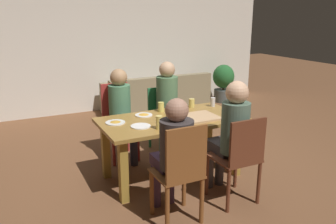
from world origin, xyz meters
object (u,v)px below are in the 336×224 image
(chair_2, at_px, (164,114))
(plate_0, at_px, (141,126))
(chair_1, at_px, (239,156))
(plate_1, at_px, (115,122))
(potted_plant, at_px, (223,82))
(pizza_box_0, at_px, (200,117))
(drinking_glass_1, at_px, (213,102))
(chair_3, at_px, (118,118))
(drinking_glass_3, at_px, (192,103))
(plate_2, at_px, (144,115))
(chair_0, at_px, (181,172))
(drinking_glass_2, at_px, (161,107))
(plate_3, at_px, (177,125))
(person_2, at_px, (169,100))
(dining_table, at_px, (172,128))
(person_0, at_px, (174,148))
(drinking_glass_0, at_px, (159,122))
(couch, at_px, (157,98))
(person_1, at_px, (231,131))
(person_3, at_px, (121,108))

(chair_2, bearing_deg, plate_0, -127.34)
(chair_2, bearing_deg, chair_1, -90.00)
(plate_1, distance_m, potted_plant, 4.29)
(pizza_box_0, height_order, drinking_glass_1, drinking_glass_1)
(chair_3, distance_m, drinking_glass_3, 1.03)
(chair_2, bearing_deg, plate_2, -132.53)
(chair_0, bearing_deg, drinking_glass_2, 72.85)
(chair_3, distance_m, plate_3, 1.21)
(person_2, distance_m, pizza_box_0, 0.86)
(dining_table, distance_m, plate_2, 0.38)
(chair_2, distance_m, drinking_glass_3, 0.63)
(person_0, height_order, plate_3, person_0)
(dining_table, distance_m, drinking_glass_2, 0.37)
(chair_3, height_order, plate_2, chair_3)
(plate_0, xyz_separation_m, potted_plant, (3.14, 2.92, -0.29))
(chair_1, xyz_separation_m, plate_0, (-0.77, 0.74, 0.21))
(drinking_glass_0, bearing_deg, drinking_glass_3, 39.08)
(dining_table, height_order, potted_plant, potted_plant)
(plate_2, height_order, potted_plant, potted_plant)
(person_2, xyz_separation_m, potted_plant, (2.37, 2.06, -0.30))
(plate_1, height_order, couch, plate_1)
(couch, bearing_deg, plate_0, -117.46)
(dining_table, relative_size, person_0, 1.40)
(plate_3, bearing_deg, plate_2, 108.36)
(person_1, bearing_deg, chair_0, -162.77)
(chair_1, height_order, plate_0, chair_1)
(pizza_box_0, bearing_deg, plate_3, -158.73)
(dining_table, height_order, chair_3, chair_3)
(plate_1, distance_m, plate_3, 0.70)
(chair_3, relative_size, pizza_box_0, 2.56)
(person_0, distance_m, person_3, 1.50)
(person_0, relative_size, person_1, 0.93)
(dining_table, distance_m, pizza_box_0, 0.36)
(person_1, bearing_deg, chair_3, 113.76)
(plate_1, height_order, drinking_glass_0, drinking_glass_0)
(person_2, distance_m, couch, 2.16)
(person_0, distance_m, plate_2, 1.03)
(person_2, relative_size, plate_1, 5.81)
(plate_3, distance_m, drinking_glass_1, 0.95)
(person_3, bearing_deg, plate_0, -94.61)
(dining_table, height_order, pizza_box_0, pizza_box_0)
(couch, xyz_separation_m, potted_plant, (1.66, 0.08, 0.17))
(person_3, xyz_separation_m, drinking_glass_1, (1.10, -0.48, 0.07))
(person_3, height_order, plate_0, person_3)
(chair_1, bearing_deg, potted_plant, 57.08)
(drinking_glass_1, relative_size, couch, 0.06)
(chair_2, distance_m, drinking_glass_2, 0.70)
(chair_3, height_order, plate_1, chair_3)
(couch, relative_size, potted_plant, 2.54)
(chair_0, height_order, person_1, person_1)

